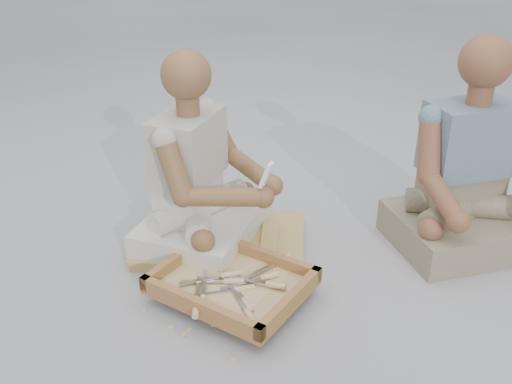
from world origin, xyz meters
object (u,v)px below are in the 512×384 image
at_px(craftsman, 199,184).
at_px(companion, 468,181).
at_px(tool_tray, 232,283).
at_px(carved_panel, 221,240).

xyz_separation_m(craftsman, companion, (0.96, 0.45, 0.01)).
height_order(tool_tray, craftsman, craftsman).
bearing_deg(companion, carved_panel, -14.42).
xyz_separation_m(carved_panel, craftsman, (-0.08, -0.02, 0.25)).
bearing_deg(companion, craftsman, -15.17).
xyz_separation_m(tool_tray, companion, (0.68, 0.72, 0.21)).
bearing_deg(tool_tray, carved_panel, 123.69).
bearing_deg(carved_panel, companion, 25.83).
relative_size(tool_tray, companion, 0.65).
bearing_deg(craftsman, companion, 110.81).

